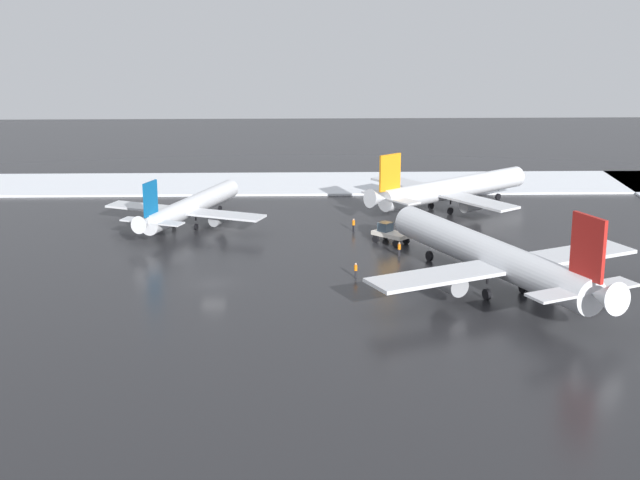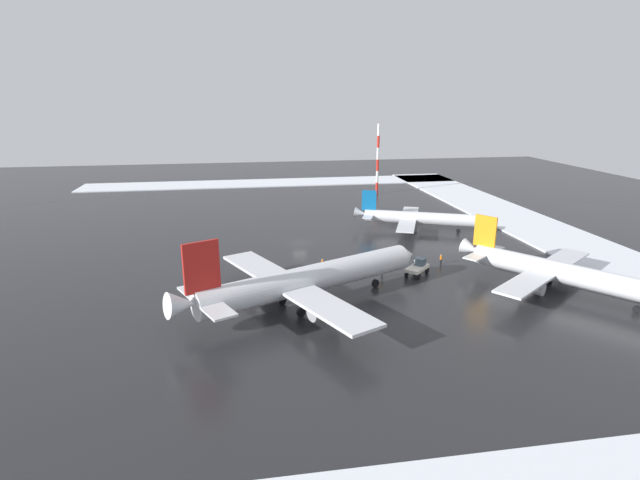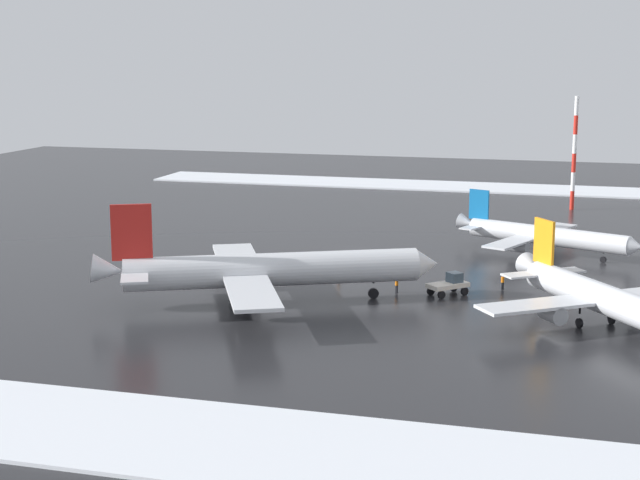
# 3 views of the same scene
# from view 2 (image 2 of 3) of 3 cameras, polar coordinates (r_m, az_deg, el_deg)

# --- Properties ---
(ground_plane) EXTENTS (240.00, 240.00, 0.00)m
(ground_plane) POSITION_cam_2_polar(r_m,az_deg,el_deg) (94.42, -2.33, -0.28)
(ground_plane) COLOR #232326
(snow_bank_far) EXTENTS (152.00, 16.00, 0.30)m
(snow_bank_far) POSITION_cam_2_polar(r_m,az_deg,el_deg) (111.85, 24.01, 1.01)
(snow_bank_far) COLOR white
(snow_bank_far) RESTS_ON ground_plane
(snow_bank_right) EXTENTS (14.00, 116.00, 0.30)m
(snow_bank_right) POSITION_cam_2_polar(r_m,az_deg,el_deg) (159.49, -5.36, 6.53)
(snow_bank_right) COLOR white
(snow_bank_right) RESTS_ON ground_plane
(airplane_parked_portside) EXTENTS (30.18, 35.50, 11.24)m
(airplane_parked_portside) POSITION_cam_2_polar(r_m,az_deg,el_deg) (65.06, -1.65, -4.57)
(airplane_parked_portside) COLOR silver
(airplane_parked_portside) RESTS_ON ground_plane
(airplane_distant_tail) EXTENTS (21.54, 25.42, 7.92)m
(airplane_distant_tail) POSITION_cam_2_polar(r_m,az_deg,el_deg) (104.11, 10.94, 2.49)
(airplane_distant_tail) COLOR silver
(airplane_distant_tail) RESTS_ON ground_plane
(airplane_far_rear) EXTENTS (26.50, 23.05, 9.21)m
(airplane_far_rear) POSITION_cam_2_polar(r_m,az_deg,el_deg) (77.40, 25.68, -3.32)
(airplane_far_rear) COLOR silver
(airplane_far_rear) RESTS_ON ground_plane
(pushback_tug) EXTENTS (4.83, 4.79, 2.50)m
(pushback_tug) POSITION_cam_2_polar(r_m,az_deg,el_deg) (78.65, 11.12, -3.03)
(pushback_tug) COLOR silver
(pushback_tug) RESTS_ON ground_plane
(ground_crew_by_nose_gear) EXTENTS (0.36, 0.36, 1.71)m
(ground_crew_by_nose_gear) POSITION_cam_2_polar(r_m,az_deg,el_deg) (76.38, 7.10, -3.68)
(ground_crew_by_nose_gear) COLOR black
(ground_crew_by_nose_gear) RESTS_ON ground_plane
(ground_crew_mid_apron) EXTENTS (0.36, 0.36, 1.71)m
(ground_crew_mid_apron) POSITION_cam_2_polar(r_m,az_deg,el_deg) (79.76, 0.28, -2.68)
(ground_crew_mid_apron) COLOR black
(ground_crew_mid_apron) RESTS_ON ground_plane
(ground_crew_beside_wing) EXTENTS (0.36, 0.36, 1.71)m
(ground_crew_beside_wing) POSITION_cam_2_polar(r_m,az_deg,el_deg) (84.35, 13.66, -2.09)
(ground_crew_beside_wing) COLOR black
(ground_crew_beside_wing) RESTS_ON ground_plane
(antenna_mast) EXTENTS (0.70, 0.70, 19.35)m
(antenna_mast) POSITION_cam_2_polar(r_m,az_deg,el_deg) (140.98, 6.62, 9.14)
(antenna_mast) COLOR red
(antenna_mast) RESTS_ON ground_plane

